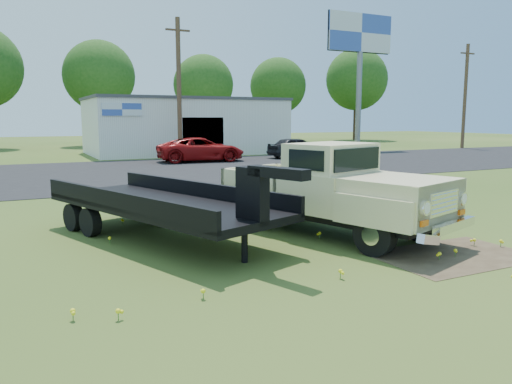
# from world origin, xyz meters

# --- Properties ---
(ground) EXTENTS (140.00, 140.00, 0.00)m
(ground) POSITION_xyz_m (0.00, 0.00, 0.00)
(ground) COLOR #304C18
(ground) RESTS_ON ground
(asphalt_lot) EXTENTS (90.00, 14.00, 0.02)m
(asphalt_lot) POSITION_xyz_m (0.00, 15.00, 0.00)
(asphalt_lot) COLOR black
(asphalt_lot) RESTS_ON ground
(dirt_patch_a) EXTENTS (3.00, 2.00, 0.01)m
(dirt_patch_a) POSITION_xyz_m (1.50, -3.00, 0.00)
(dirt_patch_a) COLOR #443424
(dirt_patch_a) RESTS_ON ground
(dirt_patch_b) EXTENTS (2.20, 1.60, 0.01)m
(dirt_patch_b) POSITION_xyz_m (-2.00, 3.50, 0.00)
(dirt_patch_b) COLOR #443424
(dirt_patch_b) RESTS_ON ground
(commercial_building) EXTENTS (14.20, 8.20, 4.15)m
(commercial_building) POSITION_xyz_m (6.00, 26.99, 2.10)
(commercial_building) COLOR silver
(commercial_building) RESTS_ON ground
(billboard) EXTENTS (6.10, 0.45, 11.05)m
(billboard) POSITION_xyz_m (20.00, 24.04, 8.54)
(billboard) COLOR slate
(billboard) RESTS_ON ground
(utility_pole_mid) EXTENTS (1.60, 0.30, 9.00)m
(utility_pole_mid) POSITION_xyz_m (4.00, 22.00, 4.60)
(utility_pole_mid) COLOR #462D20
(utility_pole_mid) RESTS_ON ground
(utility_pole_east) EXTENTS (1.60, 0.30, 9.00)m
(utility_pole_east) POSITION_xyz_m (30.00, 22.00, 4.60)
(utility_pole_east) COLOR #462D20
(utility_pole_east) RESTS_ON ground
(treeline_d) EXTENTS (6.72, 6.72, 10.00)m
(treeline_d) POSITION_xyz_m (2.00, 40.50, 6.62)
(treeline_d) COLOR #39251A
(treeline_d) RESTS_ON ground
(treeline_e) EXTENTS (6.08, 6.08, 9.04)m
(treeline_e) POSITION_xyz_m (12.00, 39.00, 5.98)
(treeline_e) COLOR #39251A
(treeline_e) RESTS_ON ground
(treeline_f) EXTENTS (6.40, 6.40, 9.52)m
(treeline_f) POSITION_xyz_m (22.00, 41.50, 6.30)
(treeline_f) COLOR #39251A
(treeline_f) RESTS_ON ground
(treeline_g) EXTENTS (7.36, 7.36, 10.95)m
(treeline_g) POSITION_xyz_m (32.00, 40.00, 7.25)
(treeline_g) COLOR #39251A
(treeline_g) RESTS_ON ground
(vintage_pickup_truck) EXTENTS (3.90, 6.18, 2.10)m
(vintage_pickup_truck) POSITION_xyz_m (0.43, -0.37, 1.05)
(vintage_pickup_truck) COLOR beige
(vintage_pickup_truck) RESTS_ON ground
(flatbed_trailer) EXTENTS (4.37, 7.08, 1.83)m
(flatbed_trailer) POSITION_xyz_m (-3.17, 0.80, 0.92)
(flatbed_trailer) COLOR black
(flatbed_trailer) RESTS_ON ground
(red_pickup) EXTENTS (5.46, 2.85, 1.47)m
(red_pickup) POSITION_xyz_m (4.40, 19.13, 0.73)
(red_pickup) COLOR maroon
(red_pickup) RESTS_ON ground
(dark_sedan) EXTENTS (4.12, 1.91, 1.36)m
(dark_sedan) POSITION_xyz_m (11.20, 19.19, 0.68)
(dark_sedan) COLOR black
(dark_sedan) RESTS_ON ground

